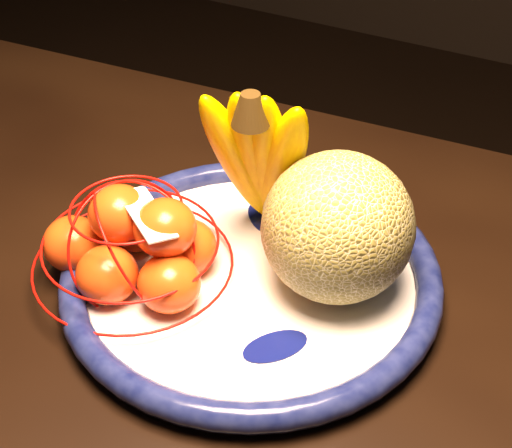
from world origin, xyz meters
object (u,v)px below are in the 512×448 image
at_px(dining_table, 41,364).
at_px(cantaloupe, 338,227).
at_px(banana_bunch, 261,153).
at_px(mandarin_bag, 135,245).
at_px(fruit_bowl, 251,276).

bearing_deg(dining_table, cantaloupe, 27.76).
relative_size(banana_bunch, mandarin_bag, 0.89).
bearing_deg(mandarin_bag, fruit_bowl, 25.64).
xyz_separation_m(fruit_bowl, banana_bunch, (-0.02, 0.06, 0.10)).
bearing_deg(banana_bunch, mandarin_bag, -139.24).
distance_m(cantaloupe, mandarin_bag, 0.18).
bearing_deg(mandarin_bag, banana_bunch, 53.73).
distance_m(dining_table, banana_bunch, 0.30).
relative_size(dining_table, banana_bunch, 7.76).
bearing_deg(fruit_bowl, cantaloupe, 19.65).
relative_size(cantaloupe, mandarin_bag, 0.62).
distance_m(cantaloupe, banana_bunch, 0.10).
bearing_deg(dining_table, mandarin_bag, 40.91).
bearing_deg(cantaloupe, mandarin_bag, -156.88).
height_order(fruit_bowl, mandarin_bag, mandarin_bag).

